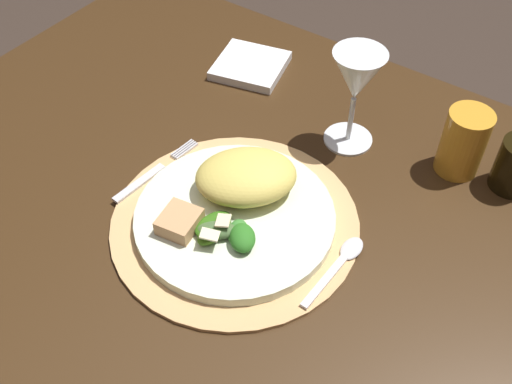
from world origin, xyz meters
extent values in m
cube|color=#3A2512|center=(0.00, 0.00, 0.70)|extent=(1.25, 0.81, 0.02)
cylinder|color=#382114|center=(-0.54, 0.32, 0.34)|extent=(0.09, 0.09, 0.69)
cylinder|color=tan|center=(-0.04, -0.06, 0.71)|extent=(0.34, 0.34, 0.01)
cylinder|color=silver|center=(-0.04, -0.06, 0.72)|extent=(0.27, 0.27, 0.02)
ellipsoid|color=#DFC95C|center=(-0.06, -0.01, 0.76)|extent=(0.17, 0.17, 0.05)
ellipsoid|color=#306516|center=(-0.05, -0.09, 0.74)|extent=(0.04, 0.06, 0.02)
ellipsoid|color=#397B30|center=(-0.02, -0.09, 0.74)|extent=(0.04, 0.05, 0.01)
ellipsoid|color=#466436|center=(-0.04, -0.10, 0.74)|extent=(0.06, 0.05, 0.02)
ellipsoid|color=#2B7120|center=(-0.01, -0.09, 0.74)|extent=(0.05, 0.06, 0.02)
ellipsoid|color=#406C17|center=(-0.04, -0.10, 0.74)|extent=(0.03, 0.06, 0.02)
cube|color=beige|center=(-0.04, -0.09, 0.75)|extent=(0.03, 0.03, 0.01)
cube|color=beige|center=(-0.04, -0.12, 0.75)|extent=(0.03, 0.03, 0.01)
cube|color=tan|center=(-0.09, -0.12, 0.74)|extent=(0.05, 0.06, 0.02)
cube|color=silver|center=(-0.20, -0.08, 0.72)|extent=(0.02, 0.09, 0.00)
cube|color=silver|center=(-0.19, 0.01, 0.72)|extent=(0.01, 0.05, 0.00)
cube|color=silver|center=(-0.19, 0.01, 0.72)|extent=(0.01, 0.05, 0.00)
cube|color=silver|center=(-0.19, 0.01, 0.72)|extent=(0.01, 0.05, 0.00)
cube|color=silver|center=(-0.18, 0.01, 0.72)|extent=(0.01, 0.05, 0.00)
cube|color=silver|center=(0.11, -0.07, 0.72)|extent=(0.01, 0.10, 0.00)
ellipsoid|color=silver|center=(0.11, -0.01, 0.72)|extent=(0.03, 0.04, 0.01)
cube|color=white|center=(-0.23, 0.24, 0.72)|extent=(0.14, 0.14, 0.02)
cylinder|color=silver|center=(0.00, 0.18, 0.71)|extent=(0.08, 0.08, 0.00)
cylinder|color=silver|center=(0.00, 0.18, 0.75)|extent=(0.01, 0.01, 0.08)
cone|color=silver|center=(0.00, 0.18, 0.83)|extent=(0.08, 0.08, 0.08)
cylinder|color=gold|center=(0.16, 0.22, 0.76)|extent=(0.06, 0.06, 0.10)
camera|label=1|loc=(0.28, -0.48, 1.35)|focal=42.57mm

